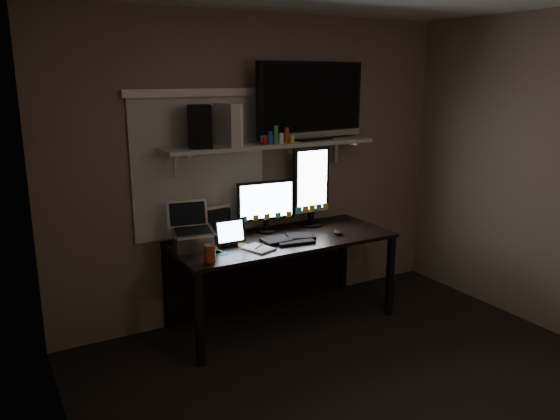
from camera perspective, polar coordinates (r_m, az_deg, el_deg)
floor at (r=3.67m, az=12.05°, el=-19.63°), size 3.60×3.60×0.00m
back_wall at (r=4.62m, az=-2.03°, el=4.45°), size 3.60×0.00×3.60m
left_wall at (r=2.39m, az=-20.86°, el=-5.60°), size 0.00×3.60×3.60m
window_blinds at (r=4.37m, az=-8.37°, el=4.44°), size 1.10×0.02×1.10m
desk at (r=4.57m, az=-0.49°, el=-4.66°), size 1.80×0.75×0.73m
wall_shelf at (r=4.43m, az=-1.00°, el=6.86°), size 1.80×0.35×0.03m
monitor_landscape at (r=4.52m, az=-1.47°, el=0.39°), size 0.51×0.09×0.44m
monitor_portrait at (r=4.70m, az=3.28°, el=2.49°), size 0.35×0.08×0.70m
keyboard at (r=4.35m, az=0.92°, el=-3.00°), size 0.47×0.24×0.03m
mouse at (r=4.52m, az=6.05°, el=-2.37°), size 0.07×0.10×0.04m
notepad at (r=4.13m, az=-2.29°, el=-4.03°), size 0.23×0.27×0.01m
tablet at (r=4.19m, az=-5.29°, el=-2.39°), size 0.25×0.11×0.21m
file_sorter at (r=4.43m, az=-6.58°, el=-1.23°), size 0.21×0.11×0.26m
laptop at (r=4.13m, az=-9.12°, el=-1.77°), size 0.35×0.30×0.35m
cup at (r=3.88m, az=-7.35°, el=-4.52°), size 0.10×0.10×0.12m
sticky_notes at (r=4.15m, az=-5.11°, el=-4.07°), size 0.35×0.27×0.00m
tv at (r=4.61m, az=3.27°, el=11.29°), size 1.08×0.32×0.64m
game_console at (r=4.26m, az=-5.42°, el=8.88°), size 0.13×0.28×0.32m
speaker at (r=4.15m, az=-8.39°, el=8.63°), size 0.23×0.25×0.32m
bottles at (r=4.36m, az=-0.16°, el=7.92°), size 0.24×0.09×0.15m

